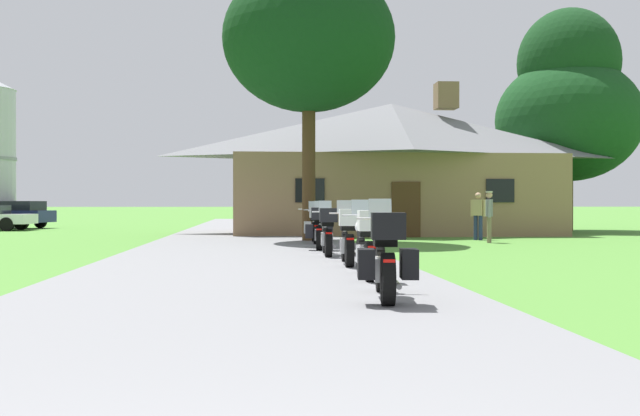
{
  "coord_description": "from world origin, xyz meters",
  "views": [
    {
      "loc": [
        0.22,
        -1.74,
        1.29
      ],
      "look_at": [
        1.9,
        19.05,
        1.16
      ],
      "focal_mm": 42.45,
      "sensor_mm": 36.0,
      "label": 1
    }
  ],
  "objects_px": {
    "motorcycle_white_fifth_in_row": "(319,229)",
    "motorcycle_white_farthest_in_row": "(308,223)",
    "bystander_tan_shirt_near_lodge": "(478,214)",
    "tree_right_of_lodge": "(568,103)",
    "parked_navy_suv_far_left": "(7,213)",
    "motorcycle_silver_sixth_in_row": "(315,225)",
    "motorcycle_white_fourth_in_row": "(327,232)",
    "bystander_gray_shirt_beside_signpost": "(489,214)",
    "tree_by_lodge_front": "(309,18)",
    "motorcycle_orange_third_in_row": "(347,237)",
    "motorcycle_white_second_in_row": "(367,244)",
    "motorcycle_yellow_nearest_to_camera": "(385,257)"
  },
  "relations": [
    {
      "from": "motorcycle_white_farthest_in_row",
      "to": "tree_by_lodge_front",
      "type": "relative_size",
      "value": 0.19
    },
    {
      "from": "motorcycle_white_fifth_in_row",
      "to": "bystander_gray_shirt_beside_signpost",
      "type": "bearing_deg",
      "value": 39.38
    },
    {
      "from": "motorcycle_white_fifth_in_row",
      "to": "tree_right_of_lodge",
      "type": "xyz_separation_m",
      "value": [
        12.63,
        13.7,
        5.31
      ]
    },
    {
      "from": "bystander_tan_shirt_near_lodge",
      "to": "parked_navy_suv_far_left",
      "type": "xyz_separation_m",
      "value": [
        -20.53,
        14.01,
        -0.15
      ]
    },
    {
      "from": "motorcycle_white_fifth_in_row",
      "to": "motorcycle_white_farthest_in_row",
      "type": "height_order",
      "value": "same"
    },
    {
      "from": "motorcycle_white_farthest_in_row",
      "to": "bystander_tan_shirt_near_lodge",
      "type": "relative_size",
      "value": 1.25
    },
    {
      "from": "motorcycle_orange_third_in_row",
      "to": "tree_right_of_lodge",
      "type": "distance_m",
      "value": 23.21
    },
    {
      "from": "motorcycle_white_fourth_in_row",
      "to": "bystander_tan_shirt_near_lodge",
      "type": "xyz_separation_m",
      "value": [
        6.04,
        8.11,
        0.31
      ]
    },
    {
      "from": "motorcycle_orange_third_in_row",
      "to": "motorcycle_silver_sixth_in_row",
      "type": "bearing_deg",
      "value": 93.02
    },
    {
      "from": "motorcycle_white_second_in_row",
      "to": "motorcycle_silver_sixth_in_row",
      "type": "xyz_separation_m",
      "value": [
        -0.04,
        10.83,
        -0.01
      ]
    },
    {
      "from": "motorcycle_yellow_nearest_to_camera",
      "to": "bystander_tan_shirt_near_lodge",
      "type": "bearing_deg",
      "value": 75.37
    },
    {
      "from": "motorcycle_yellow_nearest_to_camera",
      "to": "motorcycle_silver_sixth_in_row",
      "type": "distance_m",
      "value": 13.7
    },
    {
      "from": "motorcycle_white_farthest_in_row",
      "to": "parked_navy_suv_far_left",
      "type": "relative_size",
      "value": 0.42
    },
    {
      "from": "motorcycle_white_fifth_in_row",
      "to": "parked_navy_suv_far_left",
      "type": "bearing_deg",
      "value": 131.71
    },
    {
      "from": "motorcycle_white_fourth_in_row",
      "to": "motorcycle_white_fifth_in_row",
      "type": "distance_m",
      "value": 2.38
    },
    {
      "from": "motorcycle_orange_third_in_row",
      "to": "tree_by_lodge_front",
      "type": "distance_m",
      "value": 12.0
    },
    {
      "from": "parked_navy_suv_far_left",
      "to": "motorcycle_silver_sixth_in_row",
      "type": "bearing_deg",
      "value": -124.49
    },
    {
      "from": "motorcycle_yellow_nearest_to_camera",
      "to": "motorcycle_white_fourth_in_row",
      "type": "xyz_separation_m",
      "value": [
        0.01,
        8.32,
        0.01
      ]
    },
    {
      "from": "motorcycle_orange_third_in_row",
      "to": "motorcycle_white_fifth_in_row",
      "type": "xyz_separation_m",
      "value": [
        -0.15,
        5.14,
        -0.01
      ]
    },
    {
      "from": "motorcycle_silver_sixth_in_row",
      "to": "tree_right_of_lodge",
      "type": "bearing_deg",
      "value": 41.75
    },
    {
      "from": "motorcycle_silver_sixth_in_row",
      "to": "tree_right_of_lodge",
      "type": "relative_size",
      "value": 0.2
    },
    {
      "from": "motorcycle_white_second_in_row",
      "to": "motorcycle_white_fifth_in_row",
      "type": "distance_m",
      "value": 7.84
    },
    {
      "from": "motorcycle_white_fourth_in_row",
      "to": "parked_navy_suv_far_left",
      "type": "distance_m",
      "value": 26.44
    },
    {
      "from": "tree_right_of_lodge",
      "to": "motorcycle_white_fifth_in_row",
      "type": "bearing_deg",
      "value": -132.69
    },
    {
      "from": "motorcycle_white_second_in_row",
      "to": "tree_right_of_lodge",
      "type": "relative_size",
      "value": 0.2
    },
    {
      "from": "motorcycle_orange_third_in_row",
      "to": "parked_navy_suv_far_left",
      "type": "distance_m",
      "value": 28.87
    },
    {
      "from": "motorcycle_white_farthest_in_row",
      "to": "parked_navy_suv_far_left",
      "type": "distance_m",
      "value": 20.16
    },
    {
      "from": "motorcycle_yellow_nearest_to_camera",
      "to": "bystander_gray_shirt_beside_signpost",
      "type": "relative_size",
      "value": 1.24
    },
    {
      "from": "motorcycle_white_fourth_in_row",
      "to": "motorcycle_white_farthest_in_row",
      "type": "distance_m",
      "value": 8.18
    },
    {
      "from": "motorcycle_white_fourth_in_row",
      "to": "bystander_gray_shirt_beside_signpost",
      "type": "relative_size",
      "value": 1.24
    },
    {
      "from": "motorcycle_white_second_in_row",
      "to": "parked_navy_suv_far_left",
      "type": "height_order",
      "value": "parked_navy_suv_far_left"
    },
    {
      "from": "motorcycle_white_fifth_in_row",
      "to": "bystander_gray_shirt_beside_signpost",
      "type": "distance_m",
      "value": 7.1
    },
    {
      "from": "motorcycle_white_fourth_in_row",
      "to": "tree_by_lodge_front",
      "type": "height_order",
      "value": "tree_by_lodge_front"
    },
    {
      "from": "motorcycle_white_second_in_row",
      "to": "motorcycle_orange_third_in_row",
      "type": "height_order",
      "value": "same"
    },
    {
      "from": "motorcycle_orange_third_in_row",
      "to": "parked_navy_suv_far_left",
      "type": "xyz_separation_m",
      "value": [
        -14.65,
        24.88,
        0.16
      ]
    },
    {
      "from": "motorcycle_white_farthest_in_row",
      "to": "tree_by_lodge_front",
      "type": "height_order",
      "value": "tree_by_lodge_front"
    },
    {
      "from": "motorcycle_white_farthest_in_row",
      "to": "motorcycle_white_second_in_row",
      "type": "bearing_deg",
      "value": -87.02
    },
    {
      "from": "motorcycle_yellow_nearest_to_camera",
      "to": "motorcycle_white_second_in_row",
      "type": "bearing_deg",
      "value": 92.14
    },
    {
      "from": "bystander_tan_shirt_near_lodge",
      "to": "parked_navy_suv_far_left",
      "type": "relative_size",
      "value": 0.34
    },
    {
      "from": "bystander_tan_shirt_near_lodge",
      "to": "tree_right_of_lodge",
      "type": "xyz_separation_m",
      "value": [
        6.6,
        7.97,
        4.99
      ]
    },
    {
      "from": "motorcycle_white_second_in_row",
      "to": "motorcycle_silver_sixth_in_row",
      "type": "distance_m",
      "value": 10.83
    },
    {
      "from": "tree_right_of_lodge",
      "to": "bystander_gray_shirt_beside_signpost",
      "type": "bearing_deg",
      "value": -124.76
    },
    {
      "from": "motorcycle_silver_sixth_in_row",
      "to": "bystander_tan_shirt_near_lodge",
      "type": "distance_m",
      "value": 6.53
    },
    {
      "from": "motorcycle_white_fifth_in_row",
      "to": "motorcycle_white_farthest_in_row",
      "type": "xyz_separation_m",
      "value": [
        0.07,
        5.8,
        0.01
      ]
    },
    {
      "from": "motorcycle_orange_third_in_row",
      "to": "motorcycle_silver_sixth_in_row",
      "type": "distance_m",
      "value": 8.13
    },
    {
      "from": "motorcycle_orange_third_in_row",
      "to": "motorcycle_white_fourth_in_row",
      "type": "distance_m",
      "value": 2.77
    },
    {
      "from": "motorcycle_white_fifth_in_row",
      "to": "bystander_tan_shirt_near_lodge",
      "type": "distance_m",
      "value": 8.33
    },
    {
      "from": "motorcycle_white_second_in_row",
      "to": "motorcycle_white_fourth_in_row",
      "type": "relative_size",
      "value": 1.0
    },
    {
      "from": "bystander_gray_shirt_beside_signpost",
      "to": "tree_right_of_lodge",
      "type": "bearing_deg",
      "value": -19.52
    },
    {
      "from": "bystander_gray_shirt_beside_signpost",
      "to": "tree_right_of_lodge",
      "type": "xyz_separation_m",
      "value": [
        6.76,
        9.74,
        4.97
      ]
    }
  ]
}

